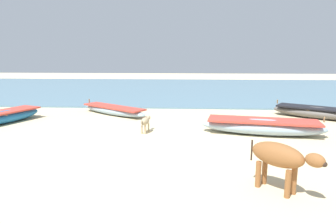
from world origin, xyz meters
name	(u,v)px	position (x,y,z in m)	size (l,w,h in m)	color
ground	(144,144)	(0.00, 0.00, 0.00)	(80.00, 80.00, 0.00)	beige
sea_water	(171,89)	(0.00, 16.63, 0.04)	(60.00, 20.00, 0.08)	slate
fishing_boat_2	(114,110)	(-2.22, 4.88, 0.23)	(3.93, 3.08, 0.62)	#8CA5B7
fishing_boat_4	(316,112)	(7.49, 4.61, 0.28)	(3.92, 3.01, 0.72)	#5B5651
fishing_boat_5	(262,126)	(4.22, 1.48, 0.31)	(4.65, 1.92, 0.77)	#8CA5B7
fishing_boat_6	(5,116)	(-6.52, 2.78, 0.29)	(2.25, 3.53, 0.73)	#1E669E
cow_adult_brown	(280,157)	(3.37, -3.34, 0.77)	(1.36, 1.37, 1.07)	brown
calf_near_dun	(145,122)	(-0.16, 1.48, 0.43)	(0.38, 0.90, 0.59)	tan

